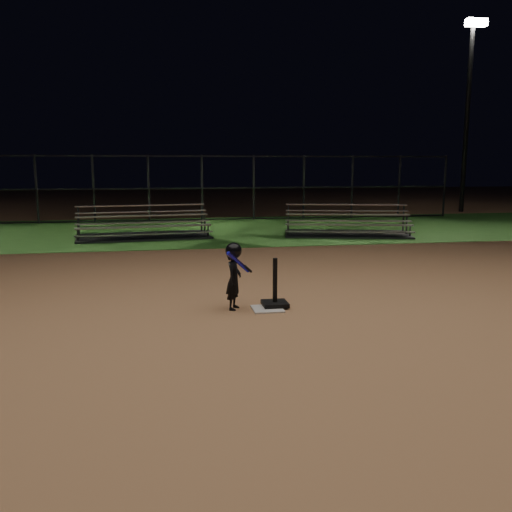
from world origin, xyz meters
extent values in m
plane|color=#AD784E|center=(0.00, 0.00, 0.00)|extent=(80.00, 80.00, 0.00)
cube|color=#25571C|center=(0.00, 10.00, 0.01)|extent=(60.00, 8.00, 0.01)
cube|color=beige|center=(0.00, 0.00, 0.01)|extent=(0.45, 0.45, 0.02)
cube|color=black|center=(0.14, 0.13, 0.05)|extent=(0.38, 0.38, 0.06)
cylinder|color=black|center=(0.14, 0.13, 0.42)|extent=(0.07, 0.07, 0.68)
imported|color=black|center=(-0.49, 0.12, 0.46)|extent=(0.33, 0.39, 0.91)
sphere|color=black|center=(-0.49, 0.12, 0.89)|extent=(0.25, 0.25, 0.25)
cylinder|color=#1B16C3|center=(-0.44, -0.03, 0.75)|extent=(0.40, 0.40, 0.38)
cylinder|color=black|center=(-0.28, 0.09, 0.62)|extent=(0.16, 0.16, 0.14)
cube|color=silver|center=(-2.03, 7.99, 0.38)|extent=(3.84, 0.64, 0.04)
cube|color=silver|center=(-2.00, 7.72, 0.21)|extent=(3.84, 0.64, 0.03)
cube|color=silver|center=(-2.08, 8.52, 0.65)|extent=(3.84, 0.64, 0.04)
cube|color=silver|center=(-2.06, 8.25, 0.48)|extent=(3.84, 0.64, 0.03)
cube|color=silver|center=(-2.14, 9.04, 0.92)|extent=(3.84, 0.64, 0.04)
cube|color=silver|center=(-2.11, 8.77, 0.75)|extent=(3.84, 0.64, 0.03)
cube|color=#38383D|center=(-2.08, 8.52, 0.03)|extent=(4.02, 2.27, 0.06)
cube|color=#B8B8BD|center=(3.93, 7.51, 0.38)|extent=(3.71, 1.11, 0.04)
cube|color=#B8B8BD|center=(3.87, 7.26, 0.21)|extent=(3.71, 1.11, 0.03)
cube|color=#B8B8BD|center=(4.06, 8.01, 0.64)|extent=(3.71, 1.11, 0.04)
cube|color=#B8B8BD|center=(4.00, 7.76, 0.47)|extent=(3.71, 1.11, 0.03)
cube|color=#B8B8BD|center=(4.18, 8.52, 0.90)|extent=(3.71, 1.11, 0.04)
cube|color=#B8B8BD|center=(4.12, 8.26, 0.73)|extent=(3.71, 1.11, 0.03)
cube|color=#38383D|center=(4.06, 8.01, 0.03)|extent=(4.09, 2.67, 0.06)
cube|color=#38383D|center=(0.00, 13.00, 0.05)|extent=(20.00, 0.05, 0.05)
cube|color=#38383D|center=(0.00, 13.00, 1.25)|extent=(20.00, 0.05, 0.05)
cube|color=#38383D|center=(0.00, 13.00, 2.45)|extent=(20.00, 0.05, 0.05)
cylinder|color=#38383D|center=(-5.00, 13.00, 1.25)|extent=(0.08, 0.08, 2.50)
cylinder|color=#38383D|center=(0.00, 13.00, 1.25)|extent=(0.08, 0.08, 2.50)
cylinder|color=#38383D|center=(5.00, 13.00, 1.25)|extent=(0.08, 0.08, 2.50)
cylinder|color=#38383D|center=(10.00, 13.00, 1.25)|extent=(0.08, 0.08, 2.50)
cylinder|color=#2D2D30|center=(12.00, 15.00, 4.00)|extent=(0.20, 0.20, 8.00)
cube|color=white|center=(12.00, 14.75, 8.15)|extent=(0.90, 0.35, 0.30)
camera|label=1|loc=(-1.51, -7.68, 2.16)|focal=37.73mm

